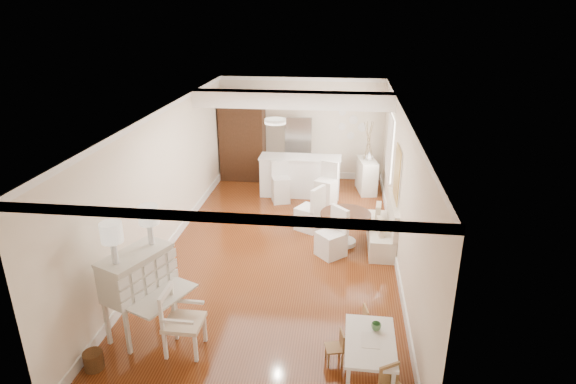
% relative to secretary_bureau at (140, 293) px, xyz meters
% --- Properties ---
extents(room, '(9.00, 9.04, 2.82)m').
position_rel_secretary_bureau_xyz_m(room, '(1.74, 3.06, 1.32)').
color(room, brown).
rests_on(room, ground).
extents(secretary_bureau, '(1.37, 1.38, 1.32)m').
position_rel_secretary_bureau_xyz_m(secretary_bureau, '(0.00, 0.00, 0.00)').
color(secretary_bureau, silver).
rests_on(secretary_bureau, ground).
extents(gustavian_armchair, '(0.56, 0.56, 0.97)m').
position_rel_secretary_bureau_xyz_m(gustavian_armchair, '(0.77, -0.34, -0.18)').
color(gustavian_armchair, white).
rests_on(gustavian_armchair, ground).
extents(wicker_basket, '(0.30, 0.30, 0.26)m').
position_rel_secretary_bureau_xyz_m(wicker_basket, '(-0.35, -0.86, -0.53)').
color(wicker_basket, '#503219').
rests_on(wicker_basket, ground).
extents(kids_table, '(0.66, 1.09, 0.54)m').
position_rel_secretary_bureau_xyz_m(kids_table, '(3.32, -0.52, -0.39)').
color(kids_table, white).
rests_on(kids_table, ground).
extents(kids_chair_a, '(0.29, 0.29, 0.50)m').
position_rel_secretary_bureau_xyz_m(kids_chair_a, '(2.86, -0.35, -0.41)').
color(kids_chair_a, olive).
rests_on(kids_chair_a, ground).
extents(kids_chair_b, '(0.30, 0.30, 0.53)m').
position_rel_secretary_bureau_xyz_m(kids_chair_b, '(3.18, 0.20, -0.39)').
color(kids_chair_b, '#AC834E').
rests_on(kids_chair_b, ground).
extents(banquette, '(0.52, 1.60, 0.98)m').
position_rel_secretary_bureau_xyz_m(banquette, '(3.69, 3.23, -0.17)').
color(banquette, silver).
rests_on(banquette, ground).
extents(dining_table, '(1.22, 1.22, 0.69)m').
position_rel_secretary_bureau_xyz_m(dining_table, '(2.97, 3.19, -0.31)').
color(dining_table, '#442415').
rests_on(dining_table, ground).
extents(slip_chair_near, '(0.66, 0.66, 0.97)m').
position_rel_secretary_bureau_xyz_m(slip_chair_near, '(2.70, 2.69, -0.18)').
color(slip_chair_near, white).
rests_on(slip_chair_near, ground).
extents(slip_chair_far, '(0.67, 0.66, 1.01)m').
position_rel_secretary_bureau_xyz_m(slip_chair_far, '(2.19, 3.83, -0.15)').
color(slip_chair_far, white).
rests_on(slip_chair_far, ground).
extents(breakfast_counter, '(2.05, 0.65, 1.03)m').
position_rel_secretary_bureau_xyz_m(breakfast_counter, '(1.80, 5.83, -0.15)').
color(breakfast_counter, white).
rests_on(breakfast_counter, ground).
extents(bar_stool_left, '(0.51, 0.51, 1.02)m').
position_rel_secretary_bureau_xyz_m(bar_stool_left, '(1.37, 5.30, -0.15)').
color(bar_stool_left, silver).
rests_on(bar_stool_left, ground).
extents(bar_stool_right, '(0.58, 0.58, 1.10)m').
position_rel_secretary_bureau_xyz_m(bar_stool_right, '(2.49, 5.14, -0.11)').
color(bar_stool_right, white).
rests_on(bar_stool_right, ground).
extents(pantry_cabinet, '(1.20, 0.60, 2.30)m').
position_rel_secretary_bureau_xyz_m(pantry_cabinet, '(0.10, 6.91, 0.49)').
color(pantry_cabinet, '#381E11').
rests_on(pantry_cabinet, ground).
extents(fridge, '(0.75, 0.65, 1.80)m').
position_rel_secretary_bureau_xyz_m(fridge, '(2.00, 6.88, 0.24)').
color(fridge, silver).
rests_on(fridge, ground).
extents(sideboard, '(0.56, 0.97, 0.87)m').
position_rel_secretary_bureau_xyz_m(sideboard, '(3.50, 6.29, -0.23)').
color(sideboard, silver).
rests_on(sideboard, ground).
extents(pencil_cup, '(0.17, 0.17, 0.10)m').
position_rel_secretary_bureau_xyz_m(pencil_cup, '(3.40, -0.29, -0.07)').
color(pencil_cup, '#4F8752').
rests_on(pencil_cup, kids_table).
extents(branch_vase, '(0.23, 0.23, 0.20)m').
position_rel_secretary_bureau_xyz_m(branch_vase, '(3.53, 6.31, 0.31)').
color(branch_vase, white).
rests_on(branch_vase, sideboard).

